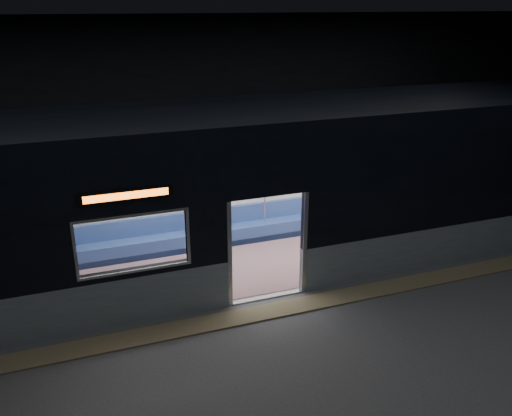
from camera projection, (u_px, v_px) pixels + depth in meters
station_floor at (289, 326)px, 9.39m from camera, size 24.00×14.00×0.01m
station_envelope at (294, 116)px, 8.08m from camera, size 24.00×14.00×5.00m
tactile_strip at (277, 310)px, 9.86m from camera, size 22.80×0.50×0.03m
metro_car at (241, 182)px, 10.96m from camera, size 18.00×3.04×3.35m
passenger at (360, 196)px, 13.33m from camera, size 0.45×0.72×1.39m
handbag at (366, 203)px, 13.19m from camera, size 0.34×0.31×0.15m
transit_map at (409, 161)px, 13.88m from camera, size 0.93×0.03×0.60m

